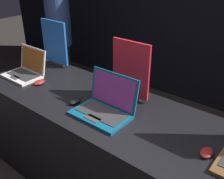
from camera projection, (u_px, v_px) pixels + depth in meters
display_counter at (111, 154)px, 2.05m from camera, size 2.36×0.74×0.85m
laptop_front at (26, 70)px, 2.33m from camera, size 0.33×0.28×0.24m
mouse_front at (39, 82)px, 2.19m from camera, size 0.07×0.10×0.03m
promo_stand_front at (55, 44)px, 2.50m from camera, size 0.32×0.07×0.43m
laptop_middle at (106, 105)px, 1.77m from camera, size 0.39×0.30×0.26m
mouse_middle at (75, 101)px, 1.91m from camera, size 0.07×0.10×0.03m
promo_stand_middle at (131, 72)px, 1.90m from camera, size 0.31×0.07×0.44m
mouse_back at (207, 153)px, 1.41m from camera, size 0.07×0.10×0.03m
person_bystander at (60, 40)px, 3.39m from camera, size 0.31×0.31×1.61m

